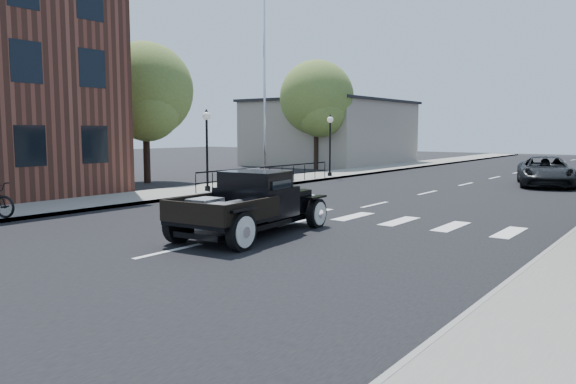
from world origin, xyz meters
The scene contains 14 objects.
ground centered at (0.00, 0.00, 0.00)m, with size 120.00×120.00×0.00m, color black.
road centered at (0.00, 15.00, 0.01)m, with size 14.00×80.00×0.02m, color black.
road_markings centered at (0.00, 10.00, 0.00)m, with size 12.00×60.00×0.06m, color silver, non-canonical shape.
sidewalk_left centered at (-8.50, 15.00, 0.07)m, with size 3.00×80.00×0.15m, color gray.
low_building_left centered at (-15.00, 28.00, 2.50)m, with size 10.00×12.00×5.00m, color #A29A88.
railing centered at (-7.30, 10.00, 0.65)m, with size 0.08×10.00×1.00m, color black, non-canonical shape.
banner centered at (-7.22, 8.00, 0.45)m, with size 0.04×2.20×0.60m, color silver, non-canonical shape.
lamp_post_b centered at (-7.60, 6.00, 1.92)m, with size 0.36×0.36×3.53m, color black, non-canonical shape.
lamp_post_c centered at (-7.60, 16.00, 1.92)m, with size 0.36×0.36×3.53m, color black, non-canonical shape.
flagpole centered at (-9.20, 12.00, 5.55)m, with size 0.12×0.12×10.81m, color silver.
big_tree_near centered at (-14.00, 8.00, 3.68)m, with size 5.01×5.01×7.36m, color #576D2E, non-canonical shape.
big_tree_far centered at (-12.50, 22.00, 3.86)m, with size 5.25×5.25×7.71m, color #576D2E, non-canonical shape.
hotrod_pickup centered at (0.21, -0.37, 0.86)m, with size 2.32×4.97×1.72m, color black, non-canonical shape.
second_car centered at (3.48, 18.38, 0.73)m, with size 2.43×5.28×1.47m, color black.
Camera 1 is at (9.60, -11.49, 2.74)m, focal length 35.00 mm.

